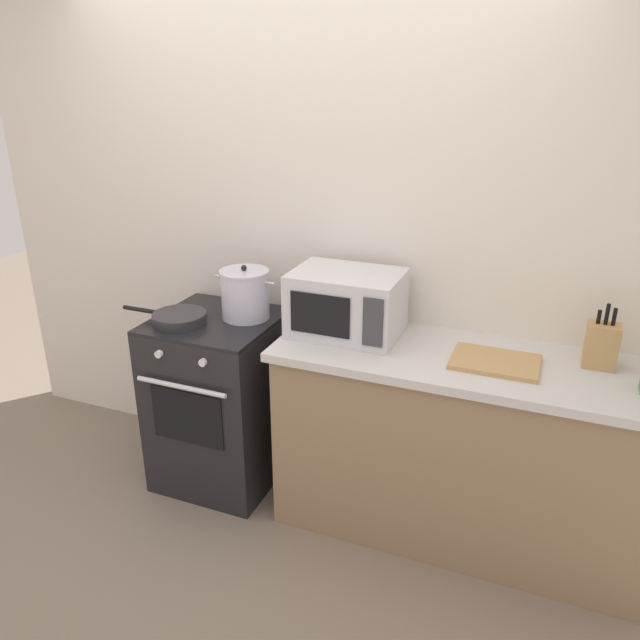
{
  "coord_description": "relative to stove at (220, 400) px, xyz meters",
  "views": [
    {
      "loc": [
        1.21,
        -1.84,
        2.06
      ],
      "look_at": [
        0.22,
        0.6,
        1.0
      ],
      "focal_mm": 34.47,
      "sensor_mm": 36.0,
      "label": 1
    }
  ],
  "objects": [
    {
      "name": "cutting_board",
      "position": [
        1.37,
        0.0,
        0.47
      ],
      "size": [
        0.36,
        0.26,
        0.02
      ],
      "primitive_type": "cube",
      "color": "tan",
      "rests_on": "countertop_right"
    },
    {
      "name": "countertop_right",
      "position": [
        1.25,
        0.02,
        0.44
      ],
      "size": [
        1.7,
        0.6,
        0.04
      ],
      "primitive_type": "cube",
      "color": "beige",
      "rests_on": "lower_cabinet_right"
    },
    {
      "name": "knife_block",
      "position": [
        1.77,
        0.14,
        0.56
      ],
      "size": [
        0.13,
        0.1,
        0.28
      ],
      "color": "tan",
      "rests_on": "countertop_right"
    },
    {
      "name": "back_wall",
      "position": [
        0.65,
        0.37,
        0.79
      ],
      "size": [
        4.4,
        0.1,
        2.5
      ],
      "primitive_type": "cube",
      "color": "silver",
      "rests_on": "ground_plane"
    },
    {
      "name": "lower_cabinet_right",
      "position": [
        1.25,
        0.02,
        -0.02
      ],
      "size": [
        1.64,
        0.56,
        0.88
      ],
      "primitive_type": "cube",
      "color": "#8C7051",
      "rests_on": "ground_plane"
    },
    {
      "name": "stove",
      "position": [
        0.0,
        0.0,
        0.0
      ],
      "size": [
        0.6,
        0.64,
        0.92
      ],
      "color": "black",
      "rests_on": "ground_plane"
    },
    {
      "name": "stock_pot",
      "position": [
        0.14,
        0.08,
        0.58
      ],
      "size": [
        0.33,
        0.24,
        0.27
      ],
      "color": "silver",
      "rests_on": "stove"
    },
    {
      "name": "ground_plane",
      "position": [
        0.35,
        -0.6,
        -0.46
      ],
      "size": [
        10.0,
        10.0,
        0.0
      ],
      "primitive_type": "plane",
      "color": "#7A6B5B"
    },
    {
      "name": "frying_pan",
      "position": [
        -0.14,
        -0.11,
        0.48
      ],
      "size": [
        0.46,
        0.26,
        0.05
      ],
      "color": "#28282B",
      "rests_on": "stove"
    },
    {
      "name": "microwave",
      "position": [
        0.67,
        0.08,
        0.61
      ],
      "size": [
        0.5,
        0.37,
        0.3
      ],
      "color": "silver",
      "rests_on": "countertop_right"
    }
  ]
}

